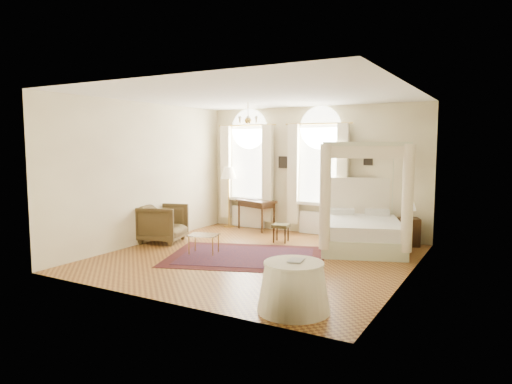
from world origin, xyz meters
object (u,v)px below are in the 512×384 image
nightstand (409,232)px  side_table (294,287)px  floor_lamp (229,176)px  coffee_table (204,236)px  armchair (163,223)px  stool (281,227)px  canopy_bed (362,225)px  writing_desk (256,204)px

nightstand → side_table: (-0.57, -5.08, 0.02)m
nightstand → floor_lamp: bearing=180.0°
coffee_table → floor_lamp: (-1.28, 2.98, 1.07)m
armchair → floor_lamp: bearing=-23.1°
nightstand → floor_lamp: (-4.93, 0.00, 1.12)m
stool → side_table: 4.54m
armchair → floor_lamp: size_ratio=0.59×
canopy_bed → armchair: canopy_bed is taller
writing_desk → stool: (1.30, -1.09, -0.34)m
nightstand → floor_lamp: floor_lamp is taller
nightstand → armchair: armchair is taller
stool → armchair: size_ratio=0.44×
stool → floor_lamp: bearing=153.4°
stool → armchair: armchair is taller
canopy_bed → floor_lamp: size_ratio=1.56×
floor_lamp → armchair: bearing=-96.6°
nightstand → stool: size_ratio=1.48×
side_table → floor_lamp: bearing=130.6°
floor_lamp → side_table: size_ratio=1.64×
nightstand → writing_desk: bearing=-180.0°
canopy_bed → side_table: bearing=-86.3°
writing_desk → floor_lamp: bearing=180.0°
nightstand → side_table: size_ratio=0.62×
coffee_table → side_table: 3.72m
canopy_bed → stool: size_ratio=6.08×
coffee_table → canopy_bed: bearing=36.9°
stool → coffee_table: (-0.90, -1.89, 0.02)m
canopy_bed → side_table: 4.22m
stool → canopy_bed: bearing=6.4°
coffee_table → floor_lamp: size_ratio=0.42×
canopy_bed → stool: bearing=-173.6°
canopy_bed → stool: canopy_bed is taller
armchair → coffee_table: (1.57, -0.51, -0.07)m
writing_desk → stool: writing_desk is taller
writing_desk → side_table: (3.47, -5.08, -0.35)m
stool → side_table: size_ratio=0.42×
armchair → floor_lamp: 2.68m
nightstand → armchair: 5.77m
writing_desk → armchair: size_ratio=1.22×
floor_lamp → stool: bearing=-26.6°
canopy_bed → armchair: (-4.37, -1.59, -0.09)m
nightstand → armchair: bearing=-154.6°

